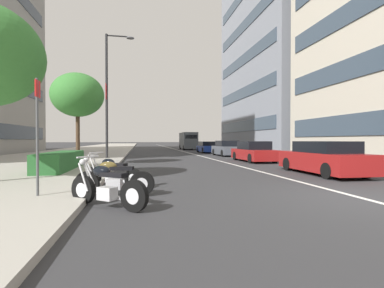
% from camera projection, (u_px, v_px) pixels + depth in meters
% --- Properties ---
extents(ground_plane, '(400.00, 400.00, 0.00)m').
position_uv_depth(ground_plane, '(363.00, 198.00, 7.07)').
color(ground_plane, '#303033').
extents(sidewalk_right_plaza, '(160.00, 10.65, 0.15)m').
position_uv_depth(sidewalk_right_plaza, '(86.00, 151.00, 34.35)').
color(sidewalk_right_plaza, '#A39E93').
rests_on(sidewalk_right_plaza, ground).
extents(lane_centre_stripe, '(110.00, 0.16, 0.01)m').
position_uv_depth(lane_centre_stripe, '(178.00, 150.00, 41.47)').
color(lane_centre_stripe, silver).
rests_on(lane_centre_stripe, ground).
extents(motorcycle_second_in_row, '(1.44, 1.75, 1.11)m').
position_uv_depth(motorcycle_second_in_row, '(107.00, 188.00, 6.09)').
color(motorcycle_second_in_row, black).
rests_on(motorcycle_second_in_row, ground).
extents(motorcycle_mid_row, '(0.74, 2.09, 1.10)m').
position_uv_depth(motorcycle_mid_row, '(114.00, 180.00, 7.41)').
color(motorcycle_mid_row, black).
rests_on(motorcycle_mid_row, ground).
extents(motorcycle_far_end_row, '(1.37, 1.87, 1.08)m').
position_uv_depth(motorcycle_far_end_row, '(112.00, 174.00, 8.78)').
color(motorcycle_far_end_row, black).
rests_on(motorcycle_far_end_row, ground).
extents(car_mid_block_traffic, '(4.69, 1.93, 1.42)m').
position_uv_depth(car_mid_block_traffic, '(323.00, 158.00, 12.13)').
color(car_mid_block_traffic, maroon).
rests_on(car_mid_block_traffic, ground).
extents(car_far_down_avenue, '(4.38, 1.84, 1.39)m').
position_uv_depth(car_far_down_avenue, '(254.00, 152.00, 19.28)').
color(car_far_down_avenue, maroon).
rests_on(car_far_down_avenue, ground).
extents(car_approaching_light, '(4.17, 1.93, 1.42)m').
position_uv_depth(car_approaching_light, '(227.00, 149.00, 26.26)').
color(car_approaching_light, '#4C515B').
rests_on(car_approaching_light, ground).
extents(car_following_behind, '(4.38, 1.86, 1.31)m').
position_uv_depth(car_following_behind, '(207.00, 147.00, 32.79)').
color(car_following_behind, navy).
rests_on(car_following_behind, ground).
extents(delivery_van_ahead, '(5.84, 2.23, 2.64)m').
position_uv_depth(delivery_van_ahead, '(188.00, 140.00, 43.78)').
color(delivery_van_ahead, '#4C5156').
rests_on(delivery_van_ahead, ground).
extents(parking_sign_by_curb, '(0.32, 0.06, 2.78)m').
position_uv_depth(parking_sign_by_curb, '(37.00, 126.00, 6.64)').
color(parking_sign_by_curb, '#47494C').
rests_on(parking_sign_by_curb, sidewalk_right_plaza).
extents(street_lamp_with_banners, '(1.26, 2.10, 9.10)m').
position_uv_depth(street_lamp_with_banners, '(110.00, 85.00, 20.68)').
color(street_lamp_with_banners, '#232326').
rests_on(street_lamp_with_banners, sidewalk_right_plaza).
extents(clipped_hedge_bed, '(4.72, 1.10, 0.78)m').
position_uv_depth(clipped_hedge_bed, '(61.00, 161.00, 12.68)').
color(clipped_hedge_bed, '#28602D').
rests_on(clipped_hedge_bed, sidewalk_right_plaza).
extents(street_tree_by_lamp_post, '(2.90, 2.90, 5.11)m').
position_uv_depth(street_tree_by_lamp_post, '(78.00, 95.00, 15.91)').
color(street_tree_by_lamp_post, '#473323').
rests_on(street_tree_by_lamp_post, sidewalk_right_plaza).
extents(office_tower_far_left_down_avenue, '(21.36, 19.58, 42.93)m').
position_uv_depth(office_tower_far_left_down_avenue, '(308.00, 2.00, 40.68)').
color(office_tower_far_left_down_avenue, gray).
rests_on(office_tower_far_left_down_avenue, ground).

